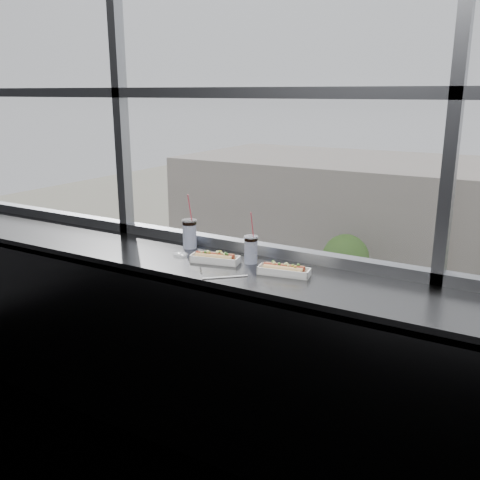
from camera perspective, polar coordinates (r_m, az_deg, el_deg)
The scene contains 16 objects.
wall_back_lower at distance 3.31m, azimuth 1.87°, elevation -10.54°, with size 6.00×6.00×0.00m, color black.
window_glass at distance 3.01m, azimuth 2.37°, elevation 21.15°, with size 6.00×6.00×0.00m, color silver.
window_mullions at distance 2.99m, azimuth 2.18°, elevation 21.19°, with size 6.00×0.08×2.40m, color gray, non-canonical shape.
counter at distance 2.89m, azimuth -0.65°, elevation -3.34°, with size 6.00×0.55×0.06m, color #595959.
counter_fascia at distance 2.91m, azimuth -3.29°, elevation -14.49°, with size 6.00×0.04×1.04m, color #595959.
hotdog_tray_left at distance 2.93m, azimuth -2.69°, elevation -1.91°, with size 0.28×0.15×0.07m.
hotdog_tray_right at distance 2.74m, azimuth 4.71°, elevation -3.19°, with size 0.28×0.13×0.07m.
soda_cup_left at distance 3.20m, azimuth -5.41°, elevation 0.82°, with size 0.09×0.09×0.33m.
soda_cup_right at distance 2.91m, azimuth 1.17°, elevation -0.87°, with size 0.08×0.08×0.29m.
loose_straw at distance 2.70m, azimuth -1.61°, elevation -3.98°, with size 0.01×0.01×0.23m, color white.
wrapper at distance 3.07m, azimuth -6.37°, elevation -1.48°, with size 0.10×0.07×0.02m, color silver.
street_asphalt at distance 26.11m, azimuth 23.97°, elevation -15.75°, with size 80.00×10.00×0.06m, color black.
car_far_a at distance 31.06m, azimuth 7.83°, elevation -7.14°, with size 6.31×2.63×2.10m, color black.
car_near_a at distance 27.34m, azimuth -9.48°, elevation -10.73°, with size 5.70×2.37×1.90m, color #BBBBBB.
pedestrian_a at distance 33.02m, azimuth 16.51°, elevation -6.16°, with size 1.00×0.75×2.26m, color #66605B.
tree_left at distance 33.80m, azimuth 11.18°, elevation -1.85°, with size 2.91×2.91×4.55m.
Camera 1 is at (1.41, -1.12, 2.00)m, focal length 40.00 mm.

